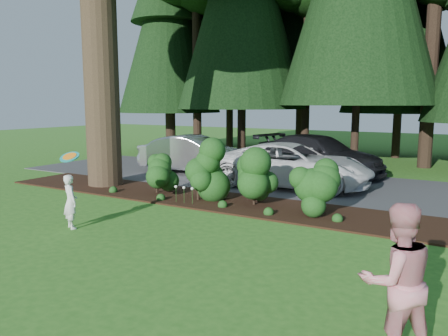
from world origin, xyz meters
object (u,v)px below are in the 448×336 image
(adult, at_px, (397,281))
(child, at_px, (71,202))
(car_dark_suv, at_px, (318,155))
(car_white_suv, at_px, (292,165))
(frisbee, at_px, (70,157))
(car_silver_wagon, at_px, (195,155))

(adult, bearing_deg, child, -49.81)
(car_dark_suv, height_order, adult, adult)
(car_white_suv, height_order, adult, adult)
(car_dark_suv, relative_size, child, 4.30)
(frisbee, bearing_deg, car_dark_suv, 75.45)
(car_silver_wagon, distance_m, car_white_suv, 4.84)
(car_silver_wagon, distance_m, child, 8.68)
(car_white_suv, xyz_separation_m, car_dark_suv, (-0.10, 3.19, 0.04))
(car_silver_wagon, bearing_deg, adult, -139.66)
(car_silver_wagon, relative_size, frisbee, 9.86)
(child, bearing_deg, car_white_suv, -86.44)
(frisbee, bearing_deg, car_silver_wagon, 103.22)
(car_dark_suv, distance_m, child, 11.14)
(adult, bearing_deg, car_dark_suv, -104.75)
(car_silver_wagon, xyz_separation_m, car_white_suv, (4.78, -0.76, -0.02))
(car_silver_wagon, relative_size, adult, 2.60)
(child, xyz_separation_m, frisbee, (-0.21, 0.22, 1.06))
(car_dark_suv, distance_m, frisbee, 11.02)
(child, bearing_deg, car_silver_wagon, -53.12)
(child, xyz_separation_m, adult, (7.73, -1.74, 0.28))
(car_white_suv, xyz_separation_m, frisbee, (-2.86, -7.44, 0.90))
(car_silver_wagon, bearing_deg, car_white_suv, -102.85)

